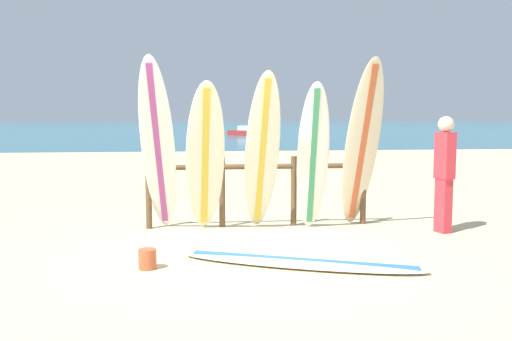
% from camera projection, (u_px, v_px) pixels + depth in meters
% --- Properties ---
extents(ground_plane, '(120.00, 120.00, 0.00)m').
position_uv_depth(ground_plane, '(238.00, 251.00, 7.01)').
color(ground_plane, beige).
extents(ocean_water, '(120.00, 80.00, 0.01)m').
position_uv_depth(ocean_water, '(198.00, 127.00, 64.35)').
color(ocean_water, teal).
rests_on(ocean_water, ground).
extents(surfboard_rack, '(3.35, 0.09, 1.06)m').
position_uv_depth(surfboard_rack, '(258.00, 182.00, 8.47)').
color(surfboard_rack, brown).
rests_on(surfboard_rack, ground).
extents(surfboard_leaning_far_left, '(0.61, 1.24, 2.47)m').
position_uv_depth(surfboard_leaning_far_left, '(158.00, 147.00, 7.86)').
color(surfboard_leaning_far_left, white).
rests_on(surfboard_leaning_far_left, ground).
extents(surfboard_leaning_left, '(0.59, 1.00, 2.15)m').
position_uv_depth(surfboard_leaning_left, '(205.00, 158.00, 7.91)').
color(surfboard_leaning_left, silver).
rests_on(surfboard_leaning_left, ground).
extents(surfboard_leaning_center_left, '(0.54, 1.08, 2.28)m').
position_uv_depth(surfboard_leaning_center_left, '(262.00, 153.00, 7.99)').
color(surfboard_leaning_center_left, silver).
rests_on(surfboard_leaning_center_left, ground).
extents(surfboard_leaning_center, '(0.50, 0.75, 2.15)m').
position_uv_depth(surfboard_leaning_center, '(313.00, 157.00, 8.08)').
color(surfboard_leaning_center, white).
rests_on(surfboard_leaning_center, ground).
extents(surfboard_leaning_center_right, '(0.68, 0.86, 2.51)m').
position_uv_depth(surfboard_leaning_center_right, '(362.00, 144.00, 8.33)').
color(surfboard_leaning_center_right, beige).
rests_on(surfboard_leaning_center_right, ground).
extents(surfboard_lying_on_sand, '(2.79, 1.55, 0.08)m').
position_uv_depth(surfboard_lying_on_sand, '(301.00, 262.00, 6.35)').
color(surfboard_lying_on_sand, white).
rests_on(surfboard_lying_on_sand, ground).
extents(beachgoer_standing, '(0.24, 0.30, 1.66)m').
position_uv_depth(beachgoer_standing, '(444.00, 169.00, 8.00)').
color(beachgoer_standing, '#D8333F').
rests_on(beachgoer_standing, ground).
extents(small_boat_offshore, '(2.61, 2.65, 0.71)m').
position_uv_depth(small_boat_offshore, '(245.00, 132.00, 42.13)').
color(small_boat_offshore, '#B22D28').
rests_on(small_boat_offshore, ocean_water).
extents(sand_bucket, '(0.20, 0.20, 0.22)m').
position_uv_depth(sand_bucket, '(147.00, 259.00, 6.20)').
color(sand_bucket, '#CC5933').
rests_on(sand_bucket, ground).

